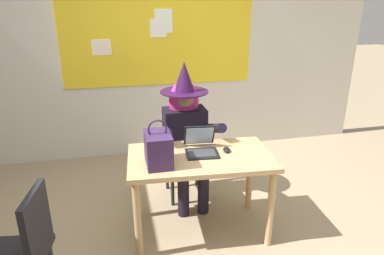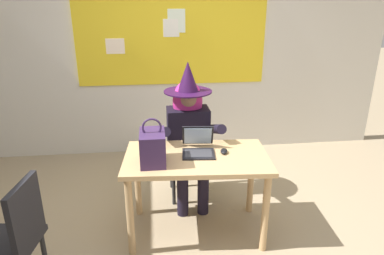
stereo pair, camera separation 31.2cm
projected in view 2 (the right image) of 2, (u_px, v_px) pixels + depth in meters
ground_plane at (189, 236)px, 3.05m from camera, size 24.00×24.00×0.00m
wall_back_bulletin at (172, 46)px, 4.38m from camera, size 5.74×2.07×2.85m
desk_main at (196, 167)px, 2.92m from camera, size 1.26×0.78×0.75m
chair_at_desk at (187, 149)px, 3.62m from camera, size 0.42×0.42×0.90m
person_costumed at (189, 127)px, 3.41m from camera, size 0.60×0.70×1.44m
laptop at (198, 147)px, 2.94m from camera, size 0.30×0.35×0.22m
computer_mouse at (224, 151)px, 2.93m from camera, size 0.08×0.11×0.03m
handbag at (153, 147)px, 2.72m from camera, size 0.20×0.30×0.38m
chair_spare_by_window at (14, 236)px, 2.28m from camera, size 0.47×0.47×0.90m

